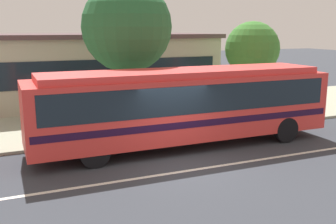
# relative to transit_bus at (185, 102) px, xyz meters

# --- Properties ---
(ground_plane) EXTENTS (120.00, 120.00, 0.00)m
(ground_plane) POSITION_rel_transit_bus_xyz_m (-1.01, -1.75, -1.70)
(ground_plane) COLOR #34373F
(sidewalk_slab) EXTENTS (60.00, 8.00, 0.12)m
(sidewalk_slab) POSITION_rel_transit_bus_xyz_m (-1.01, 5.35, -1.64)
(sidewalk_slab) COLOR #9E9F88
(sidewalk_slab) RESTS_ON ground_plane
(lane_stripe_center) EXTENTS (56.00, 0.16, 0.01)m
(lane_stripe_center) POSITION_rel_transit_bus_xyz_m (-1.01, -2.55, -1.70)
(lane_stripe_center) COLOR silver
(lane_stripe_center) RESTS_ON ground_plane
(transit_bus) EXTENTS (11.55, 2.59, 2.92)m
(transit_bus) POSITION_rel_transit_bus_xyz_m (0.00, 0.00, 0.00)
(transit_bus) COLOR red
(transit_bus) RESTS_ON ground_plane
(pedestrian_waiting_near_sign) EXTENTS (0.37, 0.37, 1.70)m
(pedestrian_waiting_near_sign) POSITION_rel_transit_bus_xyz_m (1.63, 2.18, -0.58)
(pedestrian_waiting_near_sign) COLOR #2F214D
(pedestrian_waiting_near_sign) RESTS_ON sidewalk_slab
(bus_stop_sign) EXTENTS (0.08, 0.44, 2.57)m
(bus_stop_sign) POSITION_rel_transit_bus_xyz_m (4.57, 1.98, 0.06)
(bus_stop_sign) COLOR gray
(bus_stop_sign) RESTS_ON sidewalk_slab
(street_tree_near_stop) EXTENTS (3.93, 3.93, 6.33)m
(street_tree_near_stop) POSITION_rel_transit_bus_xyz_m (-1.09, 3.60, 2.77)
(street_tree_near_stop) COLOR brown
(street_tree_near_stop) RESTS_ON sidewalk_slab
(street_tree_mid_block) EXTENTS (2.88, 2.88, 4.68)m
(street_tree_mid_block) POSITION_rel_transit_bus_xyz_m (6.09, 4.51, 1.65)
(street_tree_mid_block) COLOR brown
(street_tree_mid_block) RESTS_ON sidewalk_slab
(station_building) EXTENTS (14.53, 7.51, 4.10)m
(station_building) POSITION_rel_transit_bus_xyz_m (-1.22, 10.88, 0.36)
(station_building) COLOR #B0AA92
(station_building) RESTS_ON ground_plane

